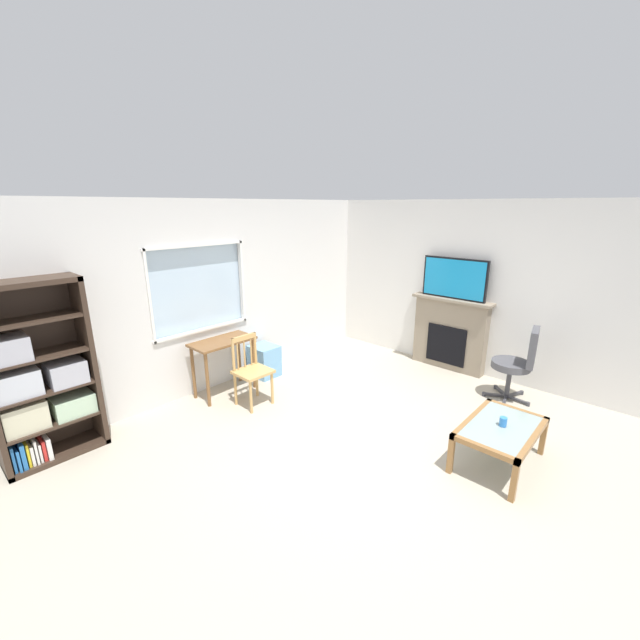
# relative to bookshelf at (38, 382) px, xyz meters

# --- Properties ---
(ground) EXTENTS (6.48, 5.98, 0.02)m
(ground) POSITION_rel_bookshelf_xyz_m (2.26, -2.25, -0.84)
(ground) COLOR #B2A893
(wall_back_with_window) EXTENTS (5.48, 0.15, 2.56)m
(wall_back_with_window) POSITION_rel_bookshelf_xyz_m (2.29, 0.24, 0.44)
(wall_back_with_window) COLOR silver
(wall_back_with_window) RESTS_ON ground
(wall_right) EXTENTS (0.12, 5.18, 2.56)m
(wall_right) POSITION_rel_bookshelf_xyz_m (5.06, -2.25, 0.45)
(wall_right) COLOR silver
(wall_right) RESTS_ON ground
(bookshelf) EXTENTS (0.90, 0.38, 1.83)m
(bookshelf) POSITION_rel_bookshelf_xyz_m (0.00, 0.00, 0.00)
(bookshelf) COLOR #38281E
(bookshelf) RESTS_ON ground
(desk_under_window) EXTENTS (0.84, 0.43, 0.76)m
(desk_under_window) POSITION_rel_bookshelf_xyz_m (2.03, -0.11, -0.21)
(desk_under_window) COLOR brown
(desk_under_window) RESTS_ON ground
(wooden_chair) EXTENTS (0.42, 0.40, 0.90)m
(wooden_chair) POSITION_rel_bookshelf_xyz_m (2.09, -0.62, -0.36)
(wooden_chair) COLOR tan
(wooden_chair) RESTS_ON ground
(plastic_drawer_unit) EXTENTS (0.35, 0.40, 0.47)m
(plastic_drawer_unit) POSITION_rel_bookshelf_xyz_m (2.76, -0.06, -0.59)
(plastic_drawer_unit) COLOR #72ADDB
(plastic_drawer_unit) RESTS_ON ground
(fireplace) EXTENTS (0.26, 1.22, 1.13)m
(fireplace) POSITION_rel_bookshelf_xyz_m (4.91, -1.96, -0.26)
(fireplace) COLOR gray
(fireplace) RESTS_ON ground
(tv) EXTENTS (0.06, 0.98, 0.61)m
(tv) POSITION_rel_bookshelf_xyz_m (4.89, -1.96, 0.60)
(tv) COLOR black
(tv) RESTS_ON fireplace
(office_chair) EXTENTS (0.58, 0.57, 1.00)m
(office_chair) POSITION_rel_bookshelf_xyz_m (4.47, -3.10, -0.27)
(office_chair) COLOR #4C4C51
(office_chair) RESTS_ON ground
(coffee_table) EXTENTS (0.97, 0.62, 0.42)m
(coffee_table) POSITION_rel_bookshelf_xyz_m (2.95, -3.41, -0.47)
(coffee_table) COLOR #8C9E99
(coffee_table) RESTS_ON ground
(sippy_cup) EXTENTS (0.07, 0.07, 0.09)m
(sippy_cup) POSITION_rel_bookshelf_xyz_m (2.96, -3.42, -0.36)
(sippy_cup) COLOR #337FD6
(sippy_cup) RESTS_ON coffee_table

